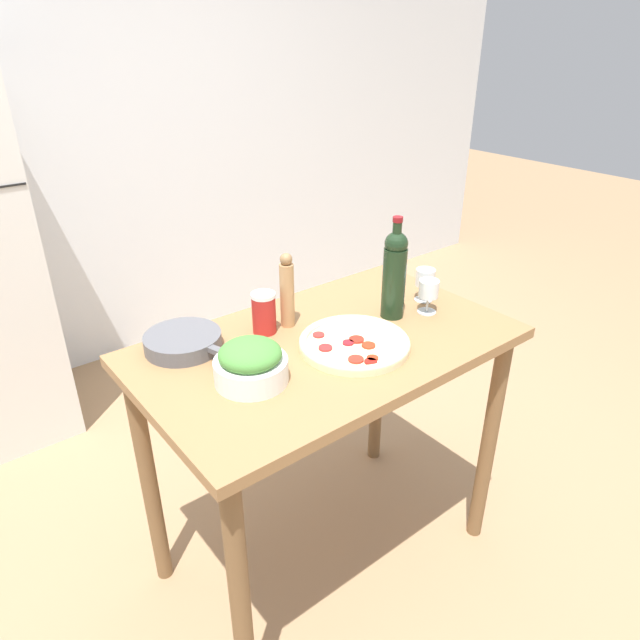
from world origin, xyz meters
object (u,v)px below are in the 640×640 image
object	(u,v)px
pepper_mill	(287,291)
homemade_pizza	(354,343)
wine_bottle	(393,272)
wine_glass_near	(429,291)
wine_glass_far	(425,279)
salad_bowl	(251,364)
cast_iron_skillet	(183,341)
salt_canister	(264,313)

from	to	relation	value
pepper_mill	homemade_pizza	distance (m)	0.28
wine_bottle	wine_glass_near	world-z (taller)	wine_bottle
wine_glass_far	salad_bowl	distance (m)	0.77
wine_glass_far	cast_iron_skillet	world-z (taller)	wine_glass_far
pepper_mill	cast_iron_skillet	distance (m)	0.36
homemade_pizza	cast_iron_skillet	world-z (taller)	cast_iron_skillet
salad_bowl	salt_canister	size ratio (longest dim) A/B	1.51
wine_bottle	wine_glass_near	size ratio (longest dim) A/B	2.93
wine_glass_near	salt_canister	distance (m)	0.56
wine_bottle	wine_glass_near	xyz separation A→B (m)	(0.11, -0.06, -0.08)
wine_bottle	homemade_pizza	xyz separation A→B (m)	(-0.24, -0.09, -0.14)
wine_glass_far	homemade_pizza	world-z (taller)	wine_glass_far
homemade_pizza	salt_canister	size ratio (longest dim) A/B	2.51
wine_glass_far	salad_bowl	world-z (taller)	salad_bowl
wine_glass_far	pepper_mill	size ratio (longest dim) A/B	0.47
pepper_mill	salad_bowl	world-z (taller)	pepper_mill
wine_glass_near	homemade_pizza	bearing A→B (deg)	-175.69
wine_glass_far	pepper_mill	bearing A→B (deg)	163.44
wine_glass_near	salad_bowl	distance (m)	0.70
wine_glass_near	pepper_mill	world-z (taller)	pepper_mill
wine_glass_near	pepper_mill	xyz separation A→B (m)	(-0.43, 0.22, 0.04)
wine_bottle	wine_glass_near	distance (m)	0.15
wine_glass_far	homemade_pizza	bearing A→B (deg)	-166.56
wine_bottle	cast_iron_skillet	bearing A→B (deg)	160.61
wine_glass_far	salad_bowl	xyz separation A→B (m)	(-0.77, -0.06, -0.03)
cast_iron_skillet	pepper_mill	bearing A→B (deg)	-11.79
pepper_mill	salt_canister	bearing A→B (deg)	174.73
wine_glass_far	salad_bowl	bearing A→B (deg)	-175.29
wine_bottle	wine_glass_far	world-z (taller)	wine_bottle
wine_glass_near	homemade_pizza	xyz separation A→B (m)	(-0.36, -0.03, -0.07)
wine_bottle	pepper_mill	bearing A→B (deg)	153.18
wine_bottle	cast_iron_skillet	xyz separation A→B (m)	(-0.65, 0.23, -0.13)
salad_bowl	cast_iron_skillet	xyz separation A→B (m)	(-0.07, 0.28, -0.03)
wine_glass_far	pepper_mill	world-z (taller)	pepper_mill
wine_glass_near	wine_glass_far	world-z (taller)	same
cast_iron_skillet	salt_canister	bearing A→B (deg)	-13.94
wine_glass_near	pepper_mill	distance (m)	0.48
cast_iron_skillet	wine_bottle	bearing A→B (deg)	-19.39
salt_canister	wine_bottle	bearing A→B (deg)	-22.64
salad_bowl	cast_iron_skillet	world-z (taller)	salad_bowl
wine_glass_near	cast_iron_skillet	size ratio (longest dim) A/B	0.32
homemade_pizza	cast_iron_skillet	distance (m)	0.52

